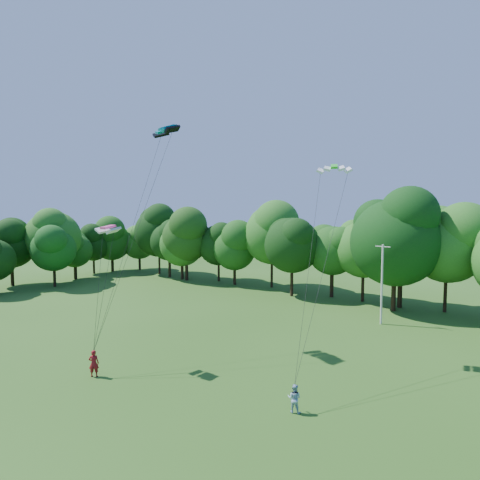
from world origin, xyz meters
The scene contains 10 objects.
ground centered at (0.00, 0.00, 0.00)m, with size 160.00×160.00×0.00m, color #295216.
utility_pole centered at (6.67, 27.94, 4.14)m, with size 1.57×0.52×8.04m.
kite_flyer_left centered at (-5.92, 4.02, 0.92)m, with size 0.67×0.44×1.84m, color maroon.
kite_flyer_right centered at (7.31, 7.80, 0.80)m, with size 0.78×0.61×1.61m, color #95B4CE.
kite_teal centered at (-6.93, 11.97, 18.27)m, with size 3.23×2.26×0.64m.
kite_green centered at (5.72, 17.15, 14.66)m, with size 2.77×2.01×0.49m.
kite_pink centered at (-6.85, 6.06, 10.12)m, with size 1.96×0.96×0.31m.
tree_back_west centered at (-26.66, 34.93, 7.99)m, with size 8.80×8.80×12.80m.
tree_back_center centered at (6.41, 34.08, 9.87)m, with size 10.86×10.86×15.80m.
tree_flank_west centered at (-39.11, 19.11, 6.49)m, with size 7.15×7.15×10.40m.
Camera 1 is at (16.53, -10.38, 11.06)m, focal length 28.00 mm.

